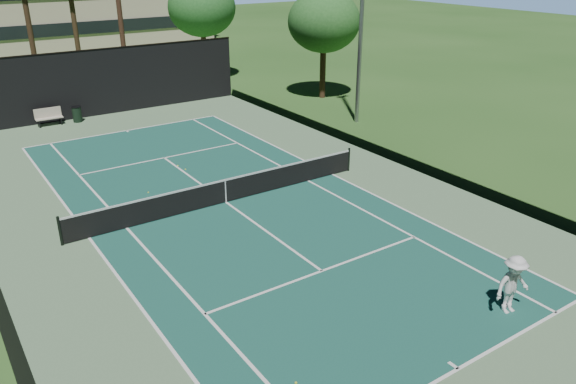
% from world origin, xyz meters
% --- Properties ---
extents(ground, '(160.00, 160.00, 0.00)m').
position_xyz_m(ground, '(0.00, 0.00, 0.00)').
color(ground, '#2D5921').
rests_on(ground, ground).
extents(apron_slab, '(18.00, 32.00, 0.01)m').
position_xyz_m(apron_slab, '(0.00, 0.00, 0.01)').
color(apron_slab, '#5E835C').
rests_on(apron_slab, ground).
extents(court_surface, '(10.97, 23.77, 0.01)m').
position_xyz_m(court_surface, '(0.00, 0.00, 0.01)').
color(court_surface, '#1A5448').
rests_on(court_surface, ground).
extents(court_lines, '(11.07, 23.87, 0.01)m').
position_xyz_m(court_lines, '(0.00, 0.00, 0.02)').
color(court_lines, white).
rests_on(court_lines, ground).
extents(tennis_net, '(12.90, 0.10, 1.10)m').
position_xyz_m(tennis_net, '(0.00, 0.00, 0.56)').
color(tennis_net, black).
rests_on(tennis_net, ground).
extents(fence, '(18.04, 32.05, 4.03)m').
position_xyz_m(fence, '(0.00, 0.06, 2.01)').
color(fence, black).
rests_on(fence, ground).
extents(player, '(1.23, 0.82, 1.77)m').
position_xyz_m(player, '(3.07, -11.06, 0.88)').
color(player, white).
rests_on(player, ground).
extents(tennis_ball_a, '(0.07, 0.07, 0.07)m').
position_xyz_m(tennis_ball_a, '(-3.56, -10.08, 0.03)').
color(tennis_ball_a, '#CDD630').
rests_on(tennis_ball_a, ground).
extents(tennis_ball_b, '(0.07, 0.07, 0.07)m').
position_xyz_m(tennis_ball_b, '(0.18, 4.31, 0.03)').
color(tennis_ball_b, '#DEF638').
rests_on(tennis_ball_b, ground).
extents(tennis_ball_c, '(0.07, 0.07, 0.07)m').
position_xyz_m(tennis_ball_c, '(0.08, 4.94, 0.04)').
color(tennis_ball_c, '#DAF337').
rests_on(tennis_ball_c, ground).
extents(tennis_ball_d, '(0.07, 0.07, 0.07)m').
position_xyz_m(tennis_ball_d, '(-2.25, 2.69, 0.03)').
color(tennis_ball_d, yellow).
rests_on(tennis_ball_d, ground).
extents(park_bench, '(1.50, 0.45, 1.02)m').
position_xyz_m(park_bench, '(-3.32, 15.45, 0.55)').
color(park_bench, beige).
rests_on(park_bench, ground).
extents(trash_bin, '(0.56, 0.56, 0.95)m').
position_xyz_m(trash_bin, '(-1.76, 15.26, 0.48)').
color(trash_bin, black).
rests_on(trash_bin, ground).
extents(decid_tree_a, '(5.12, 5.12, 7.62)m').
position_xyz_m(decid_tree_a, '(10.00, 22.00, 5.42)').
color(decid_tree_a, '#442B1D').
rests_on(decid_tree_a, ground).
extents(decid_tree_b, '(4.80, 4.80, 7.14)m').
position_xyz_m(decid_tree_b, '(14.00, 12.00, 5.08)').
color(decid_tree_b, '#472E1E').
rests_on(decid_tree_b, ground).
extents(campus_building, '(40.50, 12.50, 8.30)m').
position_xyz_m(campus_building, '(0.00, 45.98, 4.21)').
color(campus_building, beige).
rests_on(campus_building, ground).
extents(light_pole, '(0.90, 0.25, 12.22)m').
position_xyz_m(light_pole, '(12.00, 6.00, 6.46)').
color(light_pole, gray).
rests_on(light_pole, ground).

